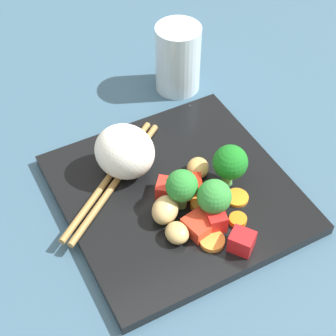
# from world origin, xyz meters

# --- Properties ---
(ground_plane) EXTENTS (1.10, 1.10, 0.02)m
(ground_plane) POSITION_xyz_m (0.00, 0.00, -0.01)
(ground_plane) COLOR #345268
(square_plate) EXTENTS (0.27, 0.27, 0.01)m
(square_plate) POSITION_xyz_m (0.00, 0.00, 0.01)
(square_plate) COLOR black
(square_plate) RESTS_ON ground_plane
(rice_mound) EXTENTS (0.10, 0.10, 0.07)m
(rice_mound) POSITION_xyz_m (-0.04, 0.05, 0.05)
(rice_mound) COLOR white
(rice_mound) RESTS_ON square_plate
(broccoli_floret_0) EXTENTS (0.04, 0.04, 0.06)m
(broccoli_floret_0) POSITION_xyz_m (0.06, -0.02, 0.05)
(broccoli_floret_0) COLOR #529A45
(broccoli_floret_0) RESTS_ON square_plate
(broccoli_floret_1) EXTENTS (0.04, 0.04, 0.06)m
(broccoli_floret_1) POSITION_xyz_m (-0.01, -0.02, 0.05)
(broccoli_floret_1) COLOR #81B65E
(broccoli_floret_1) RESTS_ON square_plate
(broccoli_floret_2) EXTENTS (0.04, 0.04, 0.05)m
(broccoli_floret_2) POSITION_xyz_m (0.02, -0.05, 0.05)
(broccoli_floret_2) COLOR #6CB14C
(broccoli_floret_2) RESTS_ON square_plate
(carrot_slice_0) EXTENTS (0.04, 0.04, 0.01)m
(carrot_slice_0) POSITION_xyz_m (-0.00, -0.09, 0.02)
(carrot_slice_0) COLOR orange
(carrot_slice_0) RESTS_ON square_plate
(carrot_slice_1) EXTENTS (0.03, 0.03, 0.01)m
(carrot_slice_1) POSITION_xyz_m (0.04, -0.07, 0.02)
(carrot_slice_1) COLOR orange
(carrot_slice_1) RESTS_ON square_plate
(carrot_slice_2) EXTENTS (0.04, 0.04, 0.00)m
(carrot_slice_2) POSITION_xyz_m (0.06, -0.05, 0.02)
(carrot_slice_2) COLOR orange
(carrot_slice_2) RESTS_ON square_plate
(carrot_slice_3) EXTENTS (0.03, 0.03, 0.01)m
(carrot_slice_3) POSITION_xyz_m (0.01, -0.03, 0.02)
(carrot_slice_3) COLOR orange
(carrot_slice_3) RESTS_ON square_plate
(pepper_chunk_0) EXTENTS (0.03, 0.03, 0.02)m
(pepper_chunk_0) POSITION_xyz_m (-0.01, -0.00, 0.02)
(pepper_chunk_0) COLOR red
(pepper_chunk_0) RESTS_ON square_plate
(pepper_chunk_1) EXTENTS (0.03, 0.04, 0.02)m
(pepper_chunk_1) POSITION_xyz_m (-0.01, -0.06, 0.02)
(pepper_chunk_1) COLOR red
(pepper_chunk_1) RESTS_ON square_plate
(pepper_chunk_2) EXTENTS (0.03, 0.03, 0.02)m
(pepper_chunk_2) POSITION_xyz_m (0.01, -0.01, 0.03)
(pepper_chunk_2) COLOR red
(pepper_chunk_2) RESTS_ON square_plate
(pepper_chunk_3) EXTENTS (0.03, 0.03, 0.02)m
(pepper_chunk_3) POSITION_xyz_m (0.02, -0.11, 0.03)
(pepper_chunk_3) COLOR red
(pepper_chunk_3) RESTS_ON square_plate
(pepper_chunk_4) EXTENTS (0.02, 0.02, 0.02)m
(pepper_chunk_4) POSITION_xyz_m (0.01, -0.07, 0.03)
(pepper_chunk_4) COLOR red
(pepper_chunk_4) RESTS_ON square_plate
(chicken_piece_0) EXTENTS (0.03, 0.03, 0.02)m
(chicken_piece_0) POSITION_xyz_m (-0.03, -0.06, 0.02)
(chicken_piece_0) COLOR tan
(chicken_piece_0) RESTS_ON square_plate
(chicken_piece_1) EXTENTS (0.05, 0.05, 0.03)m
(chicken_piece_1) POSITION_xyz_m (-0.03, -0.03, 0.03)
(chicken_piece_1) COLOR tan
(chicken_piece_1) RESTS_ON square_plate
(chicken_piece_2) EXTENTS (0.04, 0.04, 0.02)m
(chicken_piece_2) POSITION_xyz_m (0.04, 0.01, 0.02)
(chicken_piece_2) COLOR tan
(chicken_piece_2) RESTS_ON square_plate
(chopstick_pair) EXTENTS (0.18, 0.14, 0.01)m
(chopstick_pair) POSITION_xyz_m (-0.06, 0.05, 0.02)
(chopstick_pair) COLOR olive
(chopstick_pair) RESTS_ON square_plate
(drinking_glass) EXTENTS (0.06, 0.06, 0.10)m
(drinking_glass) POSITION_xyz_m (0.10, 0.19, 0.05)
(drinking_glass) COLOR silver
(drinking_glass) RESTS_ON ground_plane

